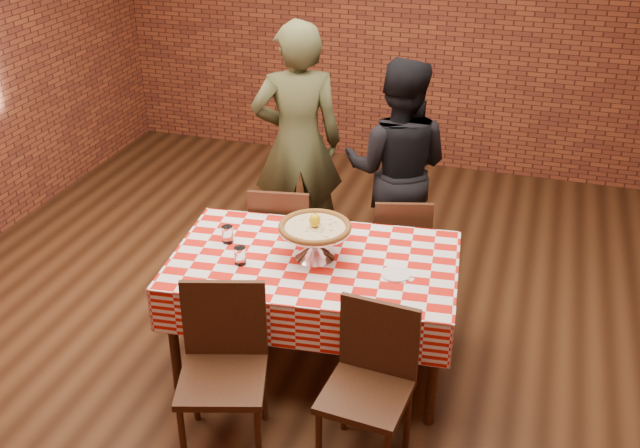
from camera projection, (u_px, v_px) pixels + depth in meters
The scene contains 19 objects.
ground at pixel (289, 322), 5.14m from camera, with size 6.00×6.00×0.00m, color black.
back_wall at pixel (392, 17), 6.99m from camera, with size 5.50×5.50×0.00m, color maroon.
table at pixel (314, 312), 4.60m from camera, with size 1.68×1.01×0.75m, color #3F2112.
tablecloth at pixel (314, 279), 4.48m from camera, with size 1.71×1.04×0.29m, color red, non-canonical shape.
pizza_stand at pixel (315, 243), 4.39m from camera, with size 0.43×0.43×0.19m, color silver, non-canonical shape.
pizza at pixel (315, 228), 4.34m from camera, with size 0.43×0.43×0.03m, color beige.
lemon at pixel (315, 220), 4.32m from camera, with size 0.07×0.07×0.09m, color yellow.
water_glass_left at pixel (240, 256), 4.34m from camera, with size 0.07×0.07×0.11m, color white.
water_glass_right at pixel (228, 234), 4.57m from camera, with size 0.07×0.07×0.11m, color white.
side_plate at pixel (396, 274), 4.25m from camera, with size 0.17×0.17×0.01m, color white.
sweetener_packet_a at pixel (402, 281), 4.19m from camera, with size 0.05×0.04×0.01m, color white.
sweetener_packet_b at pixel (409, 279), 4.21m from camera, with size 0.05×0.04×0.01m, color white.
condiment_caddy at pixel (334, 227), 4.61m from camera, with size 0.11×0.08×0.15m, color silver.
chair_near_left at pixel (222, 377), 3.91m from camera, with size 0.45×0.45×0.93m, color #3F2112, non-canonical shape.
chair_near_right at pixel (365, 395), 3.80m from camera, with size 0.43×0.43×0.91m, color #3F2112, non-canonical shape.
chair_far_left at pixel (284, 238), 5.28m from camera, with size 0.42×0.42×0.90m, color #3F2112, non-canonical shape.
chair_far_right at pixel (400, 248), 5.19m from camera, with size 0.38×0.38×0.86m, color #3F2112, non-canonical shape.
diner_olive at pixel (298, 144), 5.56m from camera, with size 0.68×0.45×1.86m, color #414426.
diner_black at pixel (397, 169), 5.40m from camera, with size 0.80×0.63×1.65m, color black.
Camera 1 is at (1.46, -3.96, 3.02)m, focal length 41.68 mm.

